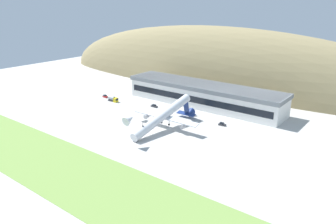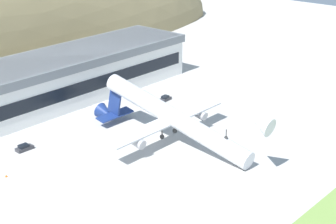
{
  "view_description": "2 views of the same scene",
  "coord_description": "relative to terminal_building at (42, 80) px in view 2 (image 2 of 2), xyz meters",
  "views": [
    {
      "loc": [
        102.59,
        -113.03,
        59.74
      ],
      "look_at": [
        11.11,
        6.75,
        8.31
      ],
      "focal_mm": 35.0,
      "sensor_mm": 36.0,
      "label": 1
    },
    {
      "loc": [
        -82.76,
        -74.02,
        55.29
      ],
      "look_at": [
        11.54,
        8.16,
        6.66
      ],
      "focal_mm": 60.0,
      "sensor_mm": 36.0,
      "label": 2
    }
  ],
  "objects": [
    {
      "name": "service_car_1",
      "position": [
        -21.04,
        -20.39,
        -6.87
      ],
      "size": [
        4.15,
        2.03,
        1.46
      ],
      "color": "#333338",
      "rests_on": "ground_plane"
    },
    {
      "name": "ground_plane",
      "position": [
        -5.25,
        -48.85,
        -7.47
      ],
      "size": [
        400.0,
        400.0,
        0.0
      ],
      "primitive_type": "plane",
      "color": "#B7B5AF"
    },
    {
      "name": "terminal_building",
      "position": [
        0.0,
        0.0,
        0.0
      ],
      "size": [
        98.59,
        21.14,
        13.19
      ],
      "color": "white",
      "rests_on": "ground_plane"
    },
    {
      "name": "service_car_0",
      "position": [
        25.58,
        -22.9,
        -6.85
      ],
      "size": [
        3.86,
        2.1,
        1.51
      ],
      "color": "#333338",
      "rests_on": "ground_plane"
    },
    {
      "name": "traffic_cone_0",
      "position": [
        -31.37,
        -28.48,
        -7.19
      ],
      "size": [
        0.52,
        0.52,
        0.58
      ],
      "color": "orange",
      "rests_on": "ground_plane"
    },
    {
      "name": "cargo_airplane",
      "position": [
        4.46,
        -43.45,
        -1.16
      ],
      "size": [
        37.45,
        52.26,
        15.08
      ],
      "color": "silver"
    }
  ]
}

